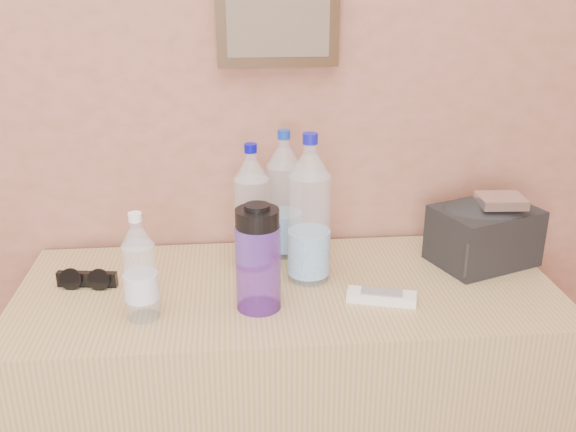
{
  "coord_description": "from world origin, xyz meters",
  "views": [
    {
      "loc": [
        0.2,
        0.36,
        1.51
      ],
      "look_at": [
        0.33,
        1.71,
        0.98
      ],
      "focal_mm": 40.0,
      "sensor_mm": 36.0,
      "label": 1
    }
  ],
  "objects_px": {
    "pet_large_b": "(284,201)",
    "pet_small": "(140,273)",
    "toiletry_bag": "(484,232)",
    "pet_large_c": "(252,214)",
    "ac_remote": "(381,297)",
    "nalgene_bottle": "(258,258)",
    "dresser": "(288,421)",
    "sunglasses": "(87,279)",
    "foil_packet": "(501,201)",
    "pet_large_d": "(309,217)"
  },
  "relations": [
    {
      "from": "sunglasses",
      "to": "dresser",
      "type": "bearing_deg",
      "value": 2.63
    },
    {
      "from": "dresser",
      "to": "sunglasses",
      "type": "relative_size",
      "value": 8.97
    },
    {
      "from": "dresser",
      "to": "pet_large_c",
      "type": "bearing_deg",
      "value": 122.87
    },
    {
      "from": "pet_large_c",
      "to": "foil_packet",
      "type": "relative_size",
      "value": 2.93
    },
    {
      "from": "nalgene_bottle",
      "to": "ac_remote",
      "type": "relative_size",
      "value": 1.56
    },
    {
      "from": "dresser",
      "to": "foil_packet",
      "type": "relative_size",
      "value": 11.74
    },
    {
      "from": "pet_small",
      "to": "foil_packet",
      "type": "distance_m",
      "value": 0.87
    },
    {
      "from": "pet_large_c",
      "to": "dresser",
      "type": "bearing_deg",
      "value": -57.13
    },
    {
      "from": "pet_small",
      "to": "toiletry_bag",
      "type": "distance_m",
      "value": 0.86
    },
    {
      "from": "nalgene_bottle",
      "to": "toiletry_bag",
      "type": "distance_m",
      "value": 0.61
    },
    {
      "from": "pet_small",
      "to": "ac_remote",
      "type": "bearing_deg",
      "value": 2.15
    },
    {
      "from": "nalgene_bottle",
      "to": "pet_small",
      "type": "bearing_deg",
      "value": -175.36
    },
    {
      "from": "pet_large_d",
      "to": "pet_small",
      "type": "bearing_deg",
      "value": -158.48
    },
    {
      "from": "dresser",
      "to": "ac_remote",
      "type": "bearing_deg",
      "value": -24.88
    },
    {
      "from": "ac_remote",
      "to": "foil_packet",
      "type": "xyz_separation_m",
      "value": [
        0.32,
        0.15,
        0.17
      ]
    },
    {
      "from": "pet_large_b",
      "to": "dresser",
      "type": "bearing_deg",
      "value": -92.39
    },
    {
      "from": "sunglasses",
      "to": "foil_packet",
      "type": "height_order",
      "value": "foil_packet"
    },
    {
      "from": "ac_remote",
      "to": "pet_large_c",
      "type": "bearing_deg",
      "value": 158.83
    },
    {
      "from": "pet_large_b",
      "to": "pet_large_c",
      "type": "distance_m",
      "value": 0.11
    },
    {
      "from": "ac_remote",
      "to": "toiletry_bag",
      "type": "height_order",
      "value": "toiletry_bag"
    },
    {
      "from": "pet_large_b",
      "to": "pet_small",
      "type": "height_order",
      "value": "pet_large_b"
    },
    {
      "from": "pet_small",
      "to": "ac_remote",
      "type": "distance_m",
      "value": 0.54
    },
    {
      "from": "dresser",
      "to": "pet_small",
      "type": "xyz_separation_m",
      "value": [
        -0.33,
        -0.11,
        0.5
      ]
    },
    {
      "from": "sunglasses",
      "to": "toiletry_bag",
      "type": "relative_size",
      "value": 0.58
    },
    {
      "from": "nalgene_bottle",
      "to": "sunglasses",
      "type": "relative_size",
      "value": 1.71
    },
    {
      "from": "pet_large_b",
      "to": "toiletry_bag",
      "type": "relative_size",
      "value": 1.37
    },
    {
      "from": "nalgene_bottle",
      "to": "sunglasses",
      "type": "xyz_separation_m",
      "value": [
        -0.4,
        0.14,
        -0.1
      ]
    },
    {
      "from": "sunglasses",
      "to": "pet_small",
      "type": "bearing_deg",
      "value": -38.64
    },
    {
      "from": "pet_small",
      "to": "sunglasses",
      "type": "bearing_deg",
      "value": 133.7
    },
    {
      "from": "pet_large_c",
      "to": "pet_small",
      "type": "relative_size",
      "value": 1.32
    },
    {
      "from": "sunglasses",
      "to": "toiletry_bag",
      "type": "distance_m",
      "value": 0.99
    },
    {
      "from": "dresser",
      "to": "pet_large_b",
      "type": "xyz_separation_m",
      "value": [
        0.01,
        0.19,
        0.55
      ]
    },
    {
      "from": "dresser",
      "to": "ac_remote",
      "type": "distance_m",
      "value": 0.47
    },
    {
      "from": "pet_large_c",
      "to": "ac_remote",
      "type": "distance_m",
      "value": 0.38
    },
    {
      "from": "dresser",
      "to": "toiletry_bag",
      "type": "bearing_deg",
      "value": 9.65
    },
    {
      "from": "dresser",
      "to": "pet_large_b",
      "type": "distance_m",
      "value": 0.58
    },
    {
      "from": "pet_large_d",
      "to": "sunglasses",
      "type": "height_order",
      "value": "pet_large_d"
    },
    {
      "from": "toiletry_bag",
      "to": "dresser",
      "type": "bearing_deg",
      "value": 169.54
    },
    {
      "from": "toiletry_bag",
      "to": "foil_packet",
      "type": "height_order",
      "value": "foil_packet"
    },
    {
      "from": "pet_large_c",
      "to": "nalgene_bottle",
      "type": "distance_m",
      "value": 0.22
    },
    {
      "from": "pet_large_c",
      "to": "pet_small",
      "type": "height_order",
      "value": "pet_large_c"
    },
    {
      "from": "pet_small",
      "to": "nalgene_bottle",
      "type": "relative_size",
      "value": 0.99
    },
    {
      "from": "dresser",
      "to": "ac_remote",
      "type": "relative_size",
      "value": 8.19
    },
    {
      "from": "pet_large_d",
      "to": "sunglasses",
      "type": "bearing_deg",
      "value": 179.22
    },
    {
      "from": "nalgene_bottle",
      "to": "ac_remote",
      "type": "bearing_deg",
      "value": -0.1
    },
    {
      "from": "sunglasses",
      "to": "nalgene_bottle",
      "type": "bearing_deg",
      "value": -11.12
    },
    {
      "from": "pet_large_c",
      "to": "foil_packet",
      "type": "height_order",
      "value": "pet_large_c"
    },
    {
      "from": "pet_small",
      "to": "nalgene_bottle",
      "type": "xyz_separation_m",
      "value": [
        0.25,
        0.02,
        0.01
      ]
    },
    {
      "from": "pet_large_b",
      "to": "ac_remote",
      "type": "relative_size",
      "value": 2.14
    },
    {
      "from": "dresser",
      "to": "toiletry_bag",
      "type": "distance_m",
      "value": 0.71
    }
  ]
}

